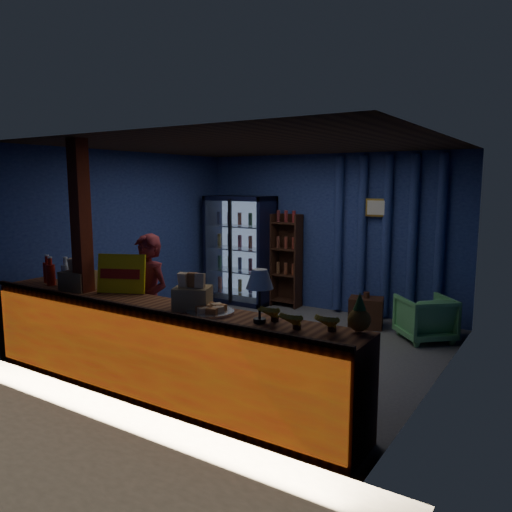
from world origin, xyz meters
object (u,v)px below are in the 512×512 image
(pastry_tray, at_px, (210,310))
(table_lamp, at_px, (260,281))
(shopkeeper, at_px, (149,303))
(green_chair, at_px, (425,318))

(pastry_tray, bearing_deg, table_lamp, -2.00)
(shopkeeper, height_order, green_chair, shopkeeper)
(green_chair, height_order, table_lamp, table_lamp)
(table_lamp, bearing_deg, green_chair, 79.82)
(pastry_tray, bearing_deg, green_chair, 70.81)
(green_chair, bearing_deg, shopkeeper, 7.77)
(pastry_tray, xyz_separation_m, table_lamp, (0.55, -0.02, 0.34))
(pastry_tray, distance_m, table_lamp, 0.64)
(green_chair, bearing_deg, table_lamp, 38.03)
(shopkeeper, bearing_deg, table_lamp, -9.71)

